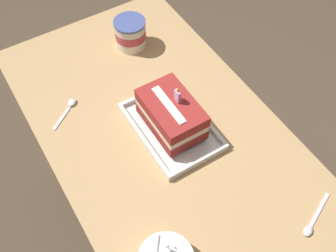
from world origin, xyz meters
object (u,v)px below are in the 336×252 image
at_px(foil_tray, 171,127).
at_px(serving_spoon_near_tray, 311,225).
at_px(birthday_cake, 171,114).
at_px(ice_cream_tub, 130,33).
at_px(serving_spoon_by_bowls, 70,106).

height_order(foil_tray, serving_spoon_near_tray, foil_tray).
distance_m(birthday_cake, ice_cream_tub, 0.39).
distance_m(birthday_cake, serving_spoon_by_bowls, 0.34).
relative_size(foil_tray, ice_cream_tub, 2.78).
bearing_deg(foil_tray, ice_cream_tub, 169.31).
height_order(foil_tray, ice_cream_tub, ice_cream_tub).
bearing_deg(ice_cream_tub, serving_spoon_by_bowls, -63.99).
bearing_deg(serving_spoon_by_bowls, foil_tray, 43.84).
bearing_deg(serving_spoon_near_tray, foil_tray, -162.05).
bearing_deg(birthday_cake, serving_spoon_near_tray, 17.95).
distance_m(serving_spoon_near_tray, serving_spoon_by_bowls, 0.79).
relative_size(foil_tray, serving_spoon_by_bowls, 2.68).
bearing_deg(ice_cream_tub, serving_spoon_near_tray, 5.05).
height_order(birthday_cake, serving_spoon_near_tray, birthday_cake).
bearing_deg(foil_tray, serving_spoon_near_tray, 17.95).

